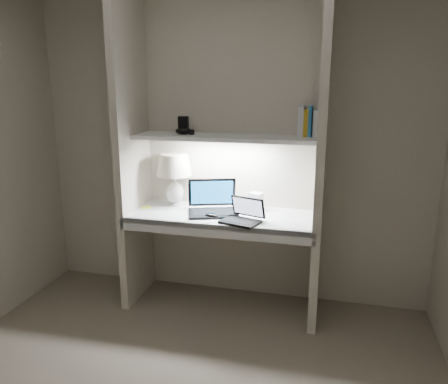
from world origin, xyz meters
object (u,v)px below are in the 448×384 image
(table_lamp, at_px, (174,171))
(laptop_main, at_px, (213,205))
(speaker, at_px, (256,201))
(book_row, at_px, (312,122))
(laptop_netbook, at_px, (243,216))

(table_lamp, relative_size, laptop_main, 0.93)
(speaker, relative_size, book_row, 0.63)
(table_lamp, height_order, laptop_netbook, table_lamp)
(laptop_netbook, height_order, speaker, laptop_netbook)
(table_lamp, distance_m, laptop_main, 0.44)
(laptop_netbook, bearing_deg, table_lamp, 173.00)
(book_row, bearing_deg, speaker, -175.79)
(table_lamp, height_order, book_row, book_row)
(speaker, distance_m, book_row, 0.75)
(laptop_netbook, distance_m, book_row, 0.87)
(laptop_main, xyz_separation_m, laptop_netbook, (0.28, -0.18, -0.02))
(table_lamp, bearing_deg, laptop_netbook, -25.20)
(laptop_netbook, height_order, book_row, book_row)
(table_lamp, xyz_separation_m, laptop_netbook, (0.64, -0.30, -0.25))
(laptop_main, xyz_separation_m, speaker, (0.32, 0.14, 0.01))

